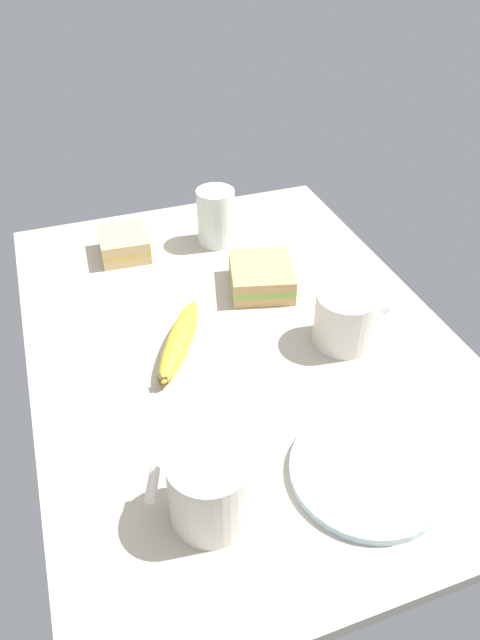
% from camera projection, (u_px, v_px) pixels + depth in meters
% --- Properties ---
extents(tabletop, '(0.90, 0.64, 0.02)m').
position_uv_depth(tabletop, '(240.00, 340.00, 0.91)').
color(tabletop, '#BCB29E').
rests_on(tabletop, ground).
extents(plate_of_food, '(0.19, 0.19, 0.01)m').
position_uv_depth(plate_of_food, '(367.00, 472.00, 0.70)').
color(plate_of_food, silver).
rests_on(plate_of_food, tabletop).
extents(coffee_mug_black, '(0.09, 0.12, 0.09)m').
position_uv_depth(coffee_mug_black, '(209.00, 488.00, 0.63)').
color(coffee_mug_black, silver).
rests_on(coffee_mug_black, tabletop).
extents(coffee_mug_milky, '(0.09, 0.12, 0.09)m').
position_uv_depth(coffee_mug_milky, '(345.00, 318.00, 0.87)').
color(coffee_mug_milky, silver).
rests_on(coffee_mug_milky, tabletop).
extents(sandwich_main, '(0.10, 0.09, 0.04)m').
position_uv_depth(sandwich_main, '(124.00, 244.00, 1.08)').
color(sandwich_main, '#DBB77A').
rests_on(sandwich_main, tabletop).
extents(sandwich_side, '(0.14, 0.13, 0.04)m').
position_uv_depth(sandwich_side, '(261.00, 277.00, 1.00)').
color(sandwich_side, tan).
rests_on(sandwich_side, tabletop).
extents(glass_of_milk, '(0.07, 0.07, 0.11)m').
position_uv_depth(glass_of_milk, '(216.00, 219.00, 1.10)').
color(glass_of_milk, silver).
rests_on(glass_of_milk, tabletop).
extents(banana, '(0.18, 0.12, 0.04)m').
position_uv_depth(banana, '(179.00, 338.00, 0.87)').
color(banana, yellow).
rests_on(banana, tabletop).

